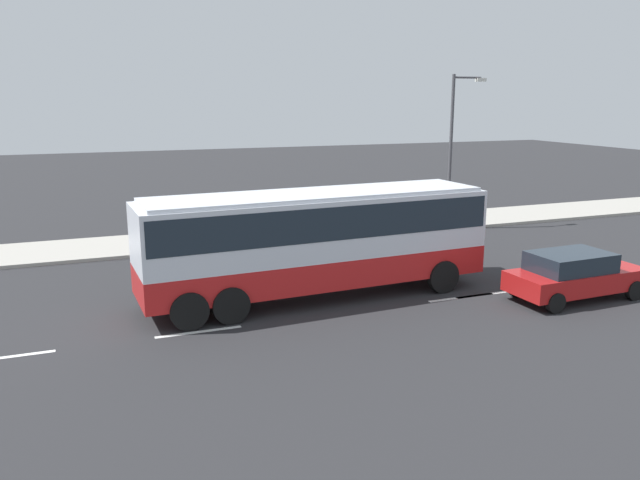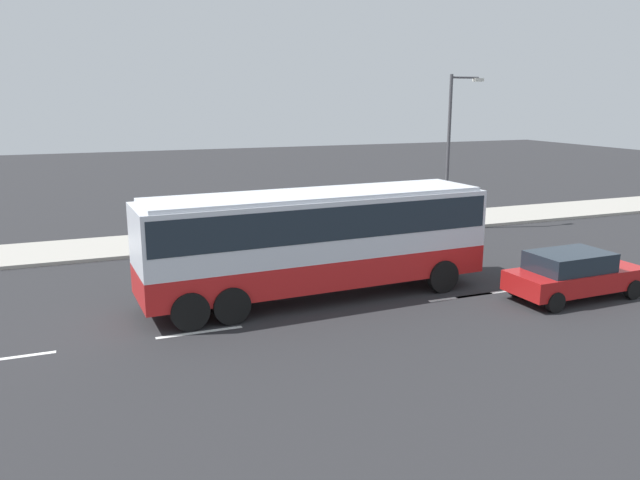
# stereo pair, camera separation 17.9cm
# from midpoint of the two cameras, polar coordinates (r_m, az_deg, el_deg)

# --- Properties ---
(ground_plane) EXTENTS (120.00, 120.00, 0.00)m
(ground_plane) POSITION_cam_midpoint_polar(r_m,az_deg,el_deg) (20.88, -4.68, -4.96)
(ground_plane) COLOR #28282B
(sidewalk_curb) EXTENTS (80.00, 4.00, 0.15)m
(sidewalk_curb) POSITION_cam_midpoint_polar(r_m,az_deg,el_deg) (28.86, -9.50, 0.07)
(sidewalk_curb) COLOR #A8A399
(sidewalk_curb) RESTS_ON ground_plane
(lane_centreline) EXTENTS (40.53, 0.16, 0.01)m
(lane_centreline) POSITION_cam_midpoint_polar(r_m,az_deg,el_deg) (18.07, -7.82, -7.90)
(lane_centreline) COLOR white
(lane_centreline) RESTS_ON ground_plane
(coach_bus) EXTENTS (11.40, 3.27, 3.45)m
(coach_bus) POSITION_cam_midpoint_polar(r_m,az_deg,el_deg) (20.00, -0.06, 0.65)
(coach_bus) COLOR red
(coach_bus) RESTS_ON ground_plane
(car_red_compact) EXTENTS (4.61, 2.05, 1.56)m
(car_red_compact) POSITION_cam_midpoint_polar(r_m,az_deg,el_deg) (21.78, 22.35, -2.91)
(car_red_compact) COLOR #B21919
(car_red_compact) RESTS_ON ground_plane
(pedestrian_near_curb) EXTENTS (0.32, 0.32, 1.68)m
(pedestrian_near_curb) POSITION_cam_midpoint_polar(r_m,az_deg,el_deg) (30.07, 6.69, 2.71)
(pedestrian_near_curb) COLOR #38334C
(pedestrian_near_curb) RESTS_ON sidewalk_curb
(pedestrian_at_crossing) EXTENTS (0.32, 0.32, 1.54)m
(pedestrian_at_crossing) POSITION_cam_midpoint_polar(r_m,az_deg,el_deg) (29.95, 4.69, 2.54)
(pedestrian_at_crossing) COLOR brown
(pedestrian_at_crossing) RESTS_ON sidewalk_curb
(street_lamp) EXTENTS (1.83, 0.24, 7.29)m
(street_lamp) POSITION_cam_midpoint_polar(r_m,az_deg,el_deg) (31.28, 12.27, 8.82)
(street_lamp) COLOR #47474C
(street_lamp) RESTS_ON sidewalk_curb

